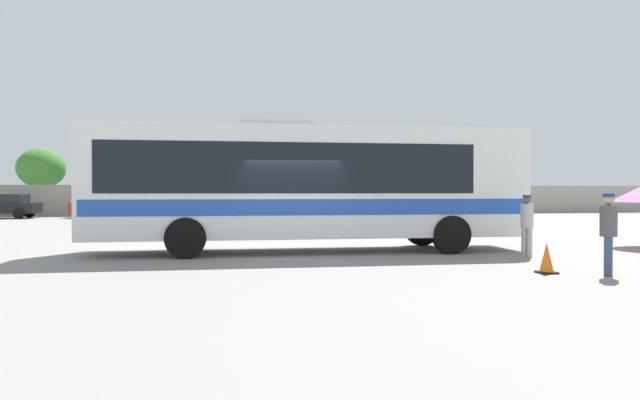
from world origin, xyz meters
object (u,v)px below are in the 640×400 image
(parked_car_leftmost_black, at_px, (3,206))
(roadside_tree_midleft, at_px, (133,153))
(parked_car_second_red, at_px, (105,205))
(roadside_tree_left, at_px, (41,168))
(passenger_waiting_on_apron, at_px, (608,229))
(utility_pole_near, at_px, (300,166))
(coach_bus_white_blue, at_px, (304,182))
(traffic_cone_on_apron, at_px, (547,259))
(roadside_tree_midright, at_px, (270,156))
(parked_car_third_dark_blue, at_px, (196,205))
(attendant_by_bus_door, at_px, (527,222))

(parked_car_leftmost_black, height_order, roadside_tree_midleft, roadside_tree_midleft)
(parked_car_second_red, height_order, roadside_tree_left, roadside_tree_left)
(passenger_waiting_on_apron, xyz_separation_m, utility_pole_near, (-1.21, 35.36, 2.76))
(coach_bus_white_blue, relative_size, traffic_cone_on_apron, 18.98)
(roadside_tree_left, xyz_separation_m, traffic_cone_on_apron, (19.76, -36.14, -3.12))
(coach_bus_white_blue, distance_m, utility_pole_near, 29.96)
(traffic_cone_on_apron, bearing_deg, parked_car_leftmost_black, 125.03)
(roadside_tree_midleft, xyz_separation_m, roadside_tree_midright, (10.54, -4.37, -0.45))
(utility_pole_near, bearing_deg, roadside_tree_midleft, 168.73)
(parked_car_leftmost_black, xyz_separation_m, roadside_tree_midright, (17.12, 4.79, 3.54))
(roadside_tree_midleft, bearing_deg, traffic_cone_on_apron, -70.53)
(parked_car_second_red, distance_m, utility_pole_near, 15.34)
(passenger_waiting_on_apron, distance_m, roadside_tree_midleft, 40.73)
(parked_car_leftmost_black, relative_size, parked_car_third_dark_blue, 0.98)
(coach_bus_white_blue, height_order, roadside_tree_midright, roadside_tree_midright)
(passenger_waiting_on_apron, distance_m, parked_car_third_dark_blue, 29.98)
(coach_bus_white_blue, height_order, attendant_by_bus_door, coach_bus_white_blue)
(roadside_tree_midleft, bearing_deg, parked_car_second_red, -93.16)
(parked_car_leftmost_black, relative_size, parked_car_second_red, 0.99)
(roadside_tree_left, bearing_deg, parked_car_leftmost_black, -90.37)
(parked_car_second_red, bearing_deg, traffic_cone_on_apron, -64.09)
(parked_car_third_dark_blue, xyz_separation_m, roadside_tree_midright, (5.37, 5.02, 3.56))
(attendant_by_bus_door, distance_m, parked_car_third_dark_blue, 26.84)
(coach_bus_white_blue, distance_m, parked_car_leftmost_black, 27.82)
(roadside_tree_midright, height_order, traffic_cone_on_apron, roadside_tree_midright)
(parked_car_second_red, relative_size, traffic_cone_on_apron, 6.82)
(parked_car_third_dark_blue, distance_m, utility_pole_near, 10.81)
(parked_car_leftmost_black, bearing_deg, coach_bus_white_blue, -56.06)
(roadside_tree_left, relative_size, roadside_tree_midleft, 0.70)
(parked_car_leftmost_black, xyz_separation_m, roadside_tree_midleft, (6.58, 9.17, 3.98))
(roadside_tree_midleft, height_order, traffic_cone_on_apron, roadside_tree_midleft)
(parked_car_third_dark_blue, relative_size, roadside_tree_midleft, 0.63)
(utility_pole_near, bearing_deg, parked_car_second_red, -154.19)
(parked_car_second_red, bearing_deg, parked_car_leftmost_black, -179.92)
(attendant_by_bus_door, distance_m, utility_pole_near, 32.14)
(traffic_cone_on_apron, bearing_deg, utility_pole_near, 90.29)
(coach_bus_white_blue, height_order, parked_car_third_dark_blue, coach_bus_white_blue)
(passenger_waiting_on_apron, height_order, roadside_tree_midleft, roadside_tree_midleft)
(passenger_waiting_on_apron, height_order, traffic_cone_on_apron, passenger_waiting_on_apron)
(attendant_by_bus_door, bearing_deg, roadside_tree_left, 122.15)
(passenger_waiting_on_apron, xyz_separation_m, traffic_cone_on_apron, (-1.03, 0.53, -0.63))
(passenger_waiting_on_apron, relative_size, utility_pole_near, 0.23)
(attendant_by_bus_door, xyz_separation_m, parked_car_third_dark_blue, (-9.23, 25.20, -0.14))
(attendant_by_bus_door, relative_size, roadside_tree_midright, 0.27)
(passenger_waiting_on_apron, bearing_deg, attendant_by_bus_door, 87.60)
(parked_car_leftmost_black, distance_m, roadside_tree_left, 8.31)
(attendant_by_bus_door, distance_m, parked_car_leftmost_black, 32.97)
(attendant_by_bus_door, bearing_deg, passenger_waiting_on_apron, -92.40)
(passenger_waiting_on_apron, relative_size, roadside_tree_midleft, 0.24)
(attendant_by_bus_door, height_order, parked_car_leftmost_black, attendant_by_bus_door)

